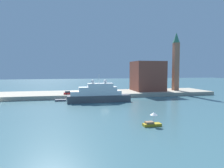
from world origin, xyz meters
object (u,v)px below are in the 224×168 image
object	(u,v)px
small_motorboat	(152,122)
mooring_bollard	(110,93)
parked_car	(68,93)
person_figure	(82,92)
bell_tower	(176,59)
harbor_building	(148,76)
large_yacht	(98,94)
work_barge	(61,100)

from	to	relation	value
small_motorboat	mooring_bollard	size ratio (longest dim) A/B	4.77
parked_car	person_figure	world-z (taller)	person_figure
small_motorboat	bell_tower	xyz separation A→B (m)	(35.20, 52.63, 16.23)
small_motorboat	harbor_building	distance (m)	59.20
bell_tower	person_figure	size ratio (longest dim) A/B	17.52
large_yacht	work_barge	distance (m)	14.73
large_yacht	harbor_building	world-z (taller)	harbor_building
work_barge	mooring_bollard	xyz separation A→B (m)	(20.09, 5.36, 1.72)
work_barge	harbor_building	world-z (taller)	harbor_building
bell_tower	person_figure	xyz separation A→B (m)	(-46.67, -4.31, -14.77)
small_motorboat	mooring_bollard	world-z (taller)	small_motorboat
work_barge	parked_car	bearing A→B (deg)	69.16
large_yacht	small_motorboat	bearing A→B (deg)	-79.53
large_yacht	parked_car	distance (m)	16.45
small_motorboat	harbor_building	world-z (taller)	harbor_building
small_motorboat	parked_car	distance (m)	50.08
large_yacht	small_motorboat	size ratio (longest dim) A/B	5.99
bell_tower	person_figure	world-z (taller)	bell_tower
work_barge	large_yacht	bearing A→B (deg)	-19.44
person_figure	mooring_bollard	bearing A→B (deg)	-16.90
parked_car	bell_tower	bearing A→B (deg)	6.11
person_figure	harbor_building	bearing A→B (deg)	11.08
harbor_building	mooring_bollard	distance (m)	24.34
small_motorboat	person_figure	size ratio (longest dim) A/B	2.39
large_yacht	mooring_bollard	xyz separation A→B (m)	(6.40, 10.20, -0.73)
mooring_bollard	person_figure	bearing A→B (deg)	163.10
large_yacht	work_barge	bearing A→B (deg)	160.56
work_barge	bell_tower	bearing A→B (deg)	13.39
parked_car	mooring_bollard	size ratio (longest dim) A/B	4.85
small_motorboat	bell_tower	bearing A→B (deg)	56.22
harbor_building	mooring_bollard	size ratio (longest dim) A/B	17.61
harbor_building	bell_tower	size ratio (longest dim) A/B	0.50
small_motorboat	bell_tower	size ratio (longest dim) A/B	0.14
large_yacht	harbor_building	bearing A→B (deg)	36.04
large_yacht	mooring_bollard	size ratio (longest dim) A/B	28.53
parked_car	work_barge	bearing A→B (deg)	-110.84
large_yacht	harbor_building	distance (m)	34.65
mooring_bollard	work_barge	bearing A→B (deg)	-165.05
large_yacht	small_motorboat	world-z (taller)	large_yacht
harbor_building	small_motorboat	bearing A→B (deg)	-111.17
large_yacht	parked_car	world-z (taller)	large_yacht
person_figure	work_barge	bearing A→B (deg)	-134.23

